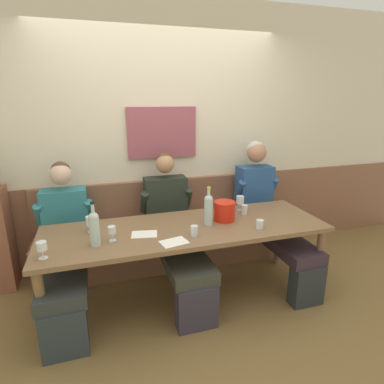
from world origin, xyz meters
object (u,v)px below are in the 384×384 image
Objects in this scene: person_right_seat at (65,240)px; wine_glass_left_end at (112,231)px; wall_bench at (169,241)px; water_tumbler_right at (194,231)px; water_tumbler_left at (260,224)px; ice_bucket at (224,211)px; wine_glass_center_rear at (240,201)px; dining_table at (186,234)px; person_left_seat at (267,208)px; water_tumbler_center at (245,210)px; wine_bottle_green_tall at (94,228)px; wine_glass_by_bottle at (90,221)px; wine_glass_mid_left at (42,247)px; person_center_right_seat at (174,227)px; wine_bottle_clear_water at (209,209)px.

person_right_seat reaches higher than wine_glass_left_end.
wall_bench is 1.01m from water_tumbler_right.
ice_bucket is at bearing 128.10° from water_tumbler_left.
dining_table is at bearing -158.03° from wine_glass_center_rear.
person_left_seat is 11.05× the size of wine_glass_left_end.
wall_bench is 0.97m from water_tumbler_center.
wine_glass_by_bottle is (-0.03, 0.28, -0.05)m from wine_bottle_green_tall.
water_tumbler_left is 0.88× the size of water_tumbler_right.
wine_glass_by_bottle is at bearing 124.76° from wine_glass_left_end.
wine_glass_mid_left is at bearing -164.03° from wine_glass_center_rear.
wine_bottle_green_tall is at bearing -132.98° from wall_bench.
person_left_seat is at bearing -17.92° from wall_bench.
wine_bottle_green_tall is at bearing -164.36° from person_left_seat.
wine_glass_center_rear is 1.57× the size of water_tumbler_center.
person_right_seat is at bearing -178.81° from person_left_seat.
person_left_seat is 0.45m from water_tumbler_center.
ice_bucket is at bearing -31.25° from person_center_right_seat.
person_center_right_seat is 0.48m from wine_bottle_clear_water.
person_center_right_seat is 14.48× the size of water_tumbler_right.
person_right_seat reaches higher than wine_glass_mid_left.
wine_bottle_clear_water is 0.46m from water_tumbler_center.
person_center_right_seat is (1.00, -0.01, 0.00)m from person_right_seat.
dining_table is 20.29× the size of wine_glass_left_end.
wine_glass_mid_left is at bearing -164.33° from person_left_seat.
dining_table is at bearing -172.55° from ice_bucket.
wall_bench is at bearing 123.41° from water_tumbler_left.
water_tumbler_left is (1.64, -0.54, 0.16)m from person_right_seat.
water_tumbler_left is at bearing -18.17° from person_right_seat.
wine_glass_center_rear is at bearing 15.97° from wine_glass_mid_left.
dining_table is 17.80× the size of wine_glass_by_bottle.
water_tumbler_right is (0.01, -0.88, 0.49)m from wall_bench.
wine_bottle_green_tall is 2.82× the size of wine_glass_mid_left.
wine_bottle_clear_water is 0.98m from wine_bottle_green_tall.
water_tumbler_left is (1.24, -0.13, -0.05)m from wine_glass_left_end.
wine_glass_mid_left is 1.62× the size of water_tumbler_left.
wall_bench reaches higher than wine_glass_left_end.
wine_bottle_clear_water reaches higher than wall_bench.
wine_bottle_green_tall is at bearing -59.46° from person_right_seat.
person_right_seat is 16.07× the size of water_tumbler_left.
wine_glass_left_end is (-0.84, -0.09, -0.06)m from wine_bottle_clear_water.
wall_bench reaches higher than water_tumbler_right.
person_left_seat reaches higher than dining_table.
wine_glass_left_end is (-0.64, -0.78, 0.53)m from wall_bench.
dining_table is 0.66m from water_tumbler_center.
person_left_seat is 9.69× the size of wine_glass_by_bottle.
dining_table is 1.84× the size of person_left_seat.
water_tumbler_center reaches higher than water_tumbler_left.
wine_glass_left_end is at bearing -55.24° from wine_glass_by_bottle.
wine_glass_left_end is at bearing -164.73° from person_left_seat.
wine_glass_center_rear is (1.68, -0.05, 0.22)m from person_right_seat.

